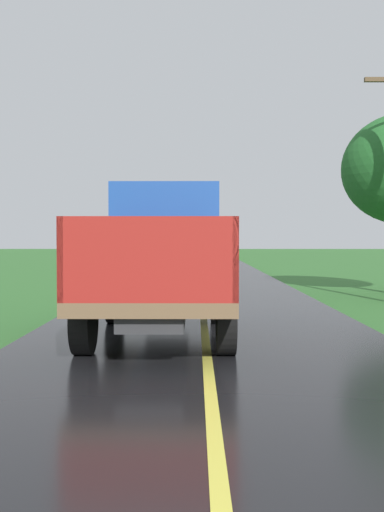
% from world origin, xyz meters
% --- Properties ---
extents(banana_truck_near, '(2.38, 5.82, 2.80)m').
position_xyz_m(banana_truck_near, '(-0.78, 11.14, 1.46)').
color(banana_truck_near, '#2D2D30').
rests_on(banana_truck_near, road_surface).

